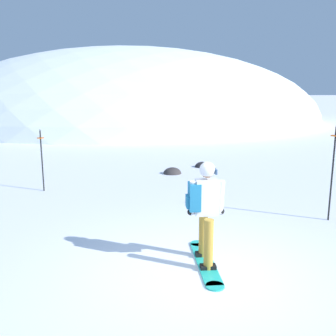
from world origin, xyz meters
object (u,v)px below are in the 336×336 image
piste_marker_far (42,156)px  rock_mid (202,167)px  snowboarder_main (205,210)px  piste_marker_near (333,166)px  rock_dark (172,174)px

piste_marker_far → rock_mid: size_ratio=3.19×
snowboarder_main → piste_marker_near: 3.64m
snowboarder_main → piste_marker_near: size_ratio=0.86×
piste_marker_far → rock_dark: 4.40m
piste_marker_near → rock_dark: 5.89m
snowboarder_main → piste_marker_far: 6.15m
snowboarder_main → piste_marker_far: piste_marker_far is taller
rock_dark → piste_marker_far: bearing=-158.4°
snowboarder_main → rock_mid: size_ratio=3.32×
piste_marker_near → rock_dark: size_ratio=3.45×
rock_mid → snowboarder_main: bearing=-104.4°
piste_marker_near → piste_marker_far: size_ratio=1.20×
piste_marker_far → rock_mid: bearing=25.4°
rock_dark → piste_marker_near: bearing=-63.5°
snowboarder_main → rock_dark: bearing=84.2°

